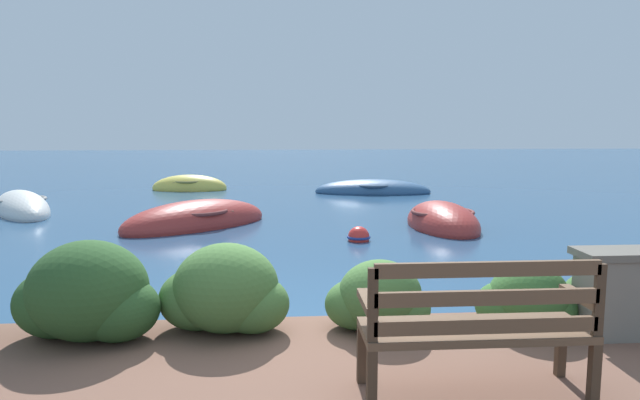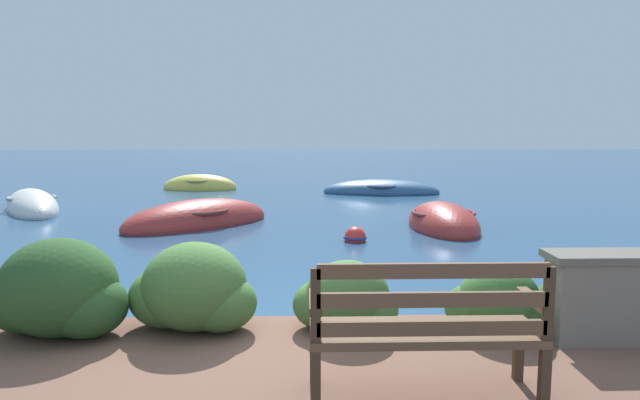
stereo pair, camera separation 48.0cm
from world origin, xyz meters
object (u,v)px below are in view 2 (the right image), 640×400
(mooring_buoy, at_px, (355,237))
(rowboat_far, at_px, (32,207))
(rowboat_mid, at_px, (198,221))
(rowboat_distant, at_px, (200,187))
(rowboat_nearest, at_px, (443,225))
(park_bench, at_px, (426,326))
(rowboat_outer, at_px, (381,191))

(mooring_buoy, bearing_deg, rowboat_far, 152.51)
(rowboat_mid, xyz_separation_m, mooring_buoy, (2.95, -1.63, -0.01))
(mooring_buoy, bearing_deg, rowboat_distant, 117.05)
(mooring_buoy, bearing_deg, rowboat_mid, 151.02)
(rowboat_distant, height_order, mooring_buoy, rowboat_distant)
(rowboat_nearest, xyz_separation_m, mooring_buoy, (-1.77, -1.13, -0.01))
(park_bench, distance_m, mooring_buoy, 6.06)
(rowboat_mid, bearing_deg, rowboat_far, 112.23)
(park_bench, relative_size, rowboat_nearest, 0.60)
(rowboat_far, height_order, rowboat_outer, rowboat_far)
(park_bench, height_order, rowboat_outer, park_bench)
(rowboat_far, bearing_deg, rowboat_nearest, -137.02)
(rowboat_mid, relative_size, rowboat_distant, 1.40)
(rowboat_distant, relative_size, mooring_buoy, 5.69)
(park_bench, relative_size, rowboat_mid, 0.46)
(rowboat_mid, height_order, rowboat_outer, rowboat_mid)
(rowboat_nearest, height_order, mooring_buoy, rowboat_nearest)
(rowboat_far, distance_m, rowboat_outer, 8.96)
(park_bench, xyz_separation_m, rowboat_outer, (1.45, 12.72, -0.64))
(rowboat_nearest, xyz_separation_m, rowboat_far, (-8.87, 2.57, -0.01))
(rowboat_mid, xyz_separation_m, rowboat_distant, (-1.08, 6.25, -0.00))
(rowboat_nearest, relative_size, rowboat_distant, 1.07)
(rowboat_nearest, distance_m, rowboat_far, 9.23)
(rowboat_distant, bearing_deg, rowboat_outer, 171.26)
(park_bench, relative_size, rowboat_far, 0.43)
(rowboat_nearest, bearing_deg, rowboat_outer, 1.20)
(rowboat_nearest, bearing_deg, park_bench, 162.24)
(park_bench, height_order, rowboat_far, park_bench)
(park_bench, bearing_deg, rowboat_distant, 107.16)
(rowboat_nearest, xyz_separation_m, rowboat_distant, (-5.79, 6.75, -0.01))
(park_bench, bearing_deg, rowboat_mid, 111.79)
(rowboat_outer, bearing_deg, rowboat_mid, 56.51)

